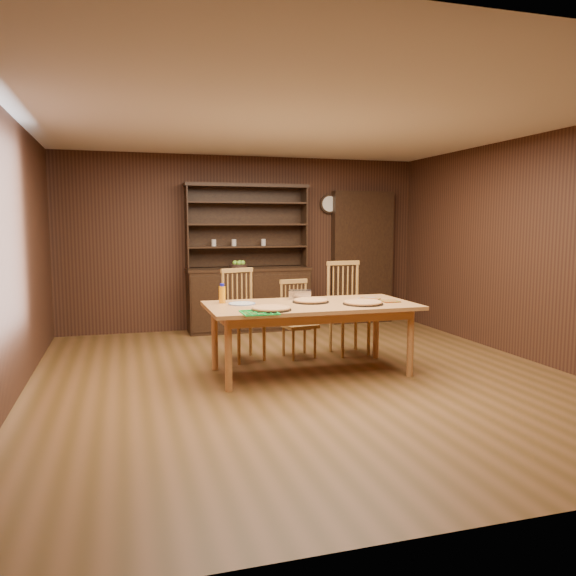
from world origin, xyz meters
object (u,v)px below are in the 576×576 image
object	(u,v)px
dining_table	(311,310)
juice_bottle	(222,294)
china_hutch	(248,291)
chair_center	(297,316)
chair_right	(346,304)
chair_left	(241,311)

from	to	relation	value
dining_table	juice_bottle	world-z (taller)	juice_bottle
china_hutch	chair_center	size ratio (longest dim) A/B	2.36
chair_right	chair_left	bearing A→B (deg)	173.72
china_hutch	dining_table	xyz separation A→B (m)	(0.10, -2.58, 0.09)
dining_table	juice_bottle	size ratio (longest dim) A/B	10.42
chair_center	juice_bottle	world-z (taller)	juice_bottle
china_hutch	chair_center	distance (m)	1.80
juice_bottle	chair_center	bearing A→B (deg)	26.02
chair_right	chair_center	bearing A→B (deg)	176.47
chair_center	chair_right	size ratio (longest dim) A/B	0.82
chair_center	chair_left	bearing A→B (deg)	166.85
china_hutch	dining_table	distance (m)	2.59
china_hutch	chair_right	xyz separation A→B (m)	(0.85, -1.78, 0.01)
chair_left	china_hutch	bearing A→B (deg)	57.49
dining_table	chair_right	xyz separation A→B (m)	(0.74, 0.81, -0.08)
chair_left	chair_right	distance (m)	1.32
chair_left	chair_center	xyz separation A→B (m)	(0.67, -0.05, -0.08)
chair_left	juice_bottle	world-z (taller)	chair_left
dining_table	chair_center	distance (m)	0.82
chair_left	chair_right	xyz separation A→B (m)	(1.32, -0.03, 0.03)
chair_center	juice_bottle	distance (m)	1.15
chair_left	chair_center	bearing A→B (deg)	-21.55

